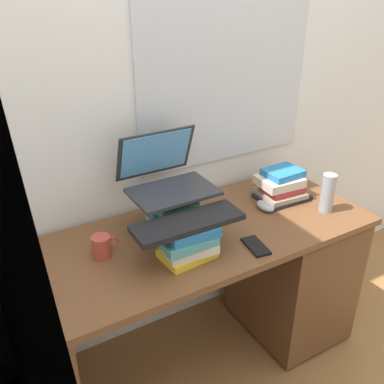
{
  "coord_description": "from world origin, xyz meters",
  "views": [
    {
      "loc": [
        -0.85,
        -1.3,
        1.7
      ],
      "look_at": [
        -0.07,
        0.03,
        0.91
      ],
      "focal_mm": 40.47,
      "sensor_mm": 36.0,
      "label": 1
    }
  ],
  "objects_px": {
    "computer_mouse": "(265,206)",
    "water_bottle": "(328,193)",
    "cell_phone": "(256,246)",
    "keyboard": "(188,223)",
    "desk": "(273,269)",
    "book_stack_side": "(281,186)",
    "laptop": "(166,175)",
    "mug": "(102,246)",
    "book_stack_tall": "(173,214)",
    "book_stack_keyboard_riser": "(187,240)"
  },
  "relations": [
    {
      "from": "computer_mouse",
      "to": "water_bottle",
      "type": "xyz_separation_m",
      "value": [
        0.23,
        -0.15,
        0.07
      ]
    },
    {
      "from": "cell_phone",
      "to": "keyboard",
      "type": "bearing_deg",
      "value": 171.29
    },
    {
      "from": "desk",
      "to": "book_stack_side",
      "type": "distance_m",
      "value": 0.41
    },
    {
      "from": "laptop",
      "to": "keyboard",
      "type": "relative_size",
      "value": 0.8
    },
    {
      "from": "computer_mouse",
      "to": "cell_phone",
      "type": "height_order",
      "value": "computer_mouse"
    },
    {
      "from": "mug",
      "to": "water_bottle",
      "type": "xyz_separation_m",
      "value": [
        0.99,
        -0.18,
        0.05
      ]
    },
    {
      "from": "book_stack_side",
      "to": "computer_mouse",
      "type": "xyz_separation_m",
      "value": [
        -0.13,
        -0.05,
        -0.05
      ]
    },
    {
      "from": "book_stack_tall",
      "to": "book_stack_keyboard_riser",
      "type": "distance_m",
      "value": 0.19
    },
    {
      "from": "cell_phone",
      "to": "book_stack_tall",
      "type": "bearing_deg",
      "value": 138.15
    },
    {
      "from": "desk",
      "to": "cell_phone",
      "type": "distance_m",
      "value": 0.47
    },
    {
      "from": "book_stack_tall",
      "to": "water_bottle",
      "type": "xyz_separation_m",
      "value": [
        0.68,
        -0.2,
        0.01
      ]
    },
    {
      "from": "book_stack_tall",
      "to": "book_stack_side",
      "type": "relative_size",
      "value": 1.01
    },
    {
      "from": "book_stack_tall",
      "to": "mug",
      "type": "xyz_separation_m",
      "value": [
        -0.32,
        -0.02,
        -0.04
      ]
    },
    {
      "from": "laptop",
      "to": "keyboard",
      "type": "bearing_deg",
      "value": -98.8
    },
    {
      "from": "book_stack_keyboard_riser",
      "to": "cell_phone",
      "type": "relative_size",
      "value": 1.61
    },
    {
      "from": "book_stack_tall",
      "to": "laptop",
      "type": "xyz_separation_m",
      "value": [
        0.0,
        0.06,
        0.15
      ]
    },
    {
      "from": "laptop",
      "to": "book_stack_side",
      "type": "bearing_deg",
      "value": -6.05
    },
    {
      "from": "keyboard",
      "to": "book_stack_side",
      "type": "bearing_deg",
      "value": 18.04
    },
    {
      "from": "water_bottle",
      "to": "desk",
      "type": "bearing_deg",
      "value": 149.65
    },
    {
      "from": "laptop",
      "to": "cell_phone",
      "type": "height_order",
      "value": "laptop"
    },
    {
      "from": "book_stack_tall",
      "to": "cell_phone",
      "type": "bearing_deg",
      "value": -50.34
    },
    {
      "from": "mug",
      "to": "book_stack_keyboard_riser",
      "type": "bearing_deg",
      "value": -31.12
    },
    {
      "from": "cell_phone",
      "to": "desk",
      "type": "bearing_deg",
      "value": 41.86
    },
    {
      "from": "water_bottle",
      "to": "cell_phone",
      "type": "height_order",
      "value": "water_bottle"
    },
    {
      "from": "book_stack_side",
      "to": "cell_phone",
      "type": "xyz_separation_m",
      "value": [
        -0.36,
        -0.27,
        -0.06
      ]
    },
    {
      "from": "book_stack_keyboard_riser",
      "to": "mug",
      "type": "bearing_deg",
      "value": 148.88
    },
    {
      "from": "desk",
      "to": "book_stack_tall",
      "type": "height_order",
      "value": "book_stack_tall"
    },
    {
      "from": "keyboard",
      "to": "computer_mouse",
      "type": "height_order",
      "value": "keyboard"
    },
    {
      "from": "book_stack_tall",
      "to": "laptop",
      "type": "relative_size",
      "value": 0.72
    },
    {
      "from": "book_stack_tall",
      "to": "water_bottle",
      "type": "distance_m",
      "value": 0.7
    },
    {
      "from": "desk",
      "to": "computer_mouse",
      "type": "height_order",
      "value": "computer_mouse"
    },
    {
      "from": "keyboard",
      "to": "computer_mouse",
      "type": "xyz_separation_m",
      "value": [
        0.48,
        0.14,
        -0.13
      ]
    },
    {
      "from": "keyboard",
      "to": "mug",
      "type": "height_order",
      "value": "keyboard"
    },
    {
      "from": "computer_mouse",
      "to": "book_stack_tall",
      "type": "bearing_deg",
      "value": 173.62
    },
    {
      "from": "book_stack_keyboard_riser",
      "to": "keyboard",
      "type": "relative_size",
      "value": 0.52
    },
    {
      "from": "desk",
      "to": "cell_phone",
      "type": "bearing_deg",
      "value": -146.64
    },
    {
      "from": "mug",
      "to": "cell_phone",
      "type": "distance_m",
      "value": 0.6
    },
    {
      "from": "book_stack_tall",
      "to": "computer_mouse",
      "type": "xyz_separation_m",
      "value": [
        0.45,
        -0.05,
        -0.06
      ]
    },
    {
      "from": "book_stack_tall",
      "to": "book_stack_side",
      "type": "height_order",
      "value": "book_stack_tall"
    },
    {
      "from": "computer_mouse",
      "to": "cell_phone",
      "type": "distance_m",
      "value": 0.31
    },
    {
      "from": "book_stack_tall",
      "to": "mug",
      "type": "bearing_deg",
      "value": -176.88
    },
    {
      "from": "book_stack_side",
      "to": "cell_phone",
      "type": "height_order",
      "value": "book_stack_side"
    },
    {
      "from": "keyboard",
      "to": "cell_phone",
      "type": "xyz_separation_m",
      "value": [
        0.26,
        -0.08,
        -0.15
      ]
    },
    {
      "from": "mug",
      "to": "water_bottle",
      "type": "distance_m",
      "value": 1.01
    },
    {
      "from": "book_stack_tall",
      "to": "desk",
      "type": "bearing_deg",
      "value": -10.25
    },
    {
      "from": "desk",
      "to": "book_stack_keyboard_riser",
      "type": "relative_size",
      "value": 6.4
    },
    {
      "from": "book_stack_side",
      "to": "mug",
      "type": "xyz_separation_m",
      "value": [
        -0.9,
        -0.02,
        -0.02
      ]
    },
    {
      "from": "desk",
      "to": "water_bottle",
      "type": "height_order",
      "value": "water_bottle"
    },
    {
      "from": "mug",
      "to": "book_stack_side",
      "type": "bearing_deg",
      "value": 1.22
    },
    {
      "from": "computer_mouse",
      "to": "laptop",
      "type": "bearing_deg",
      "value": 165.78
    }
  ]
}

